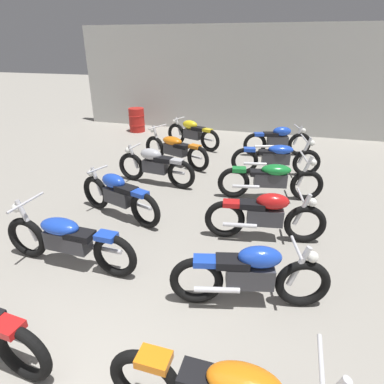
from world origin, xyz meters
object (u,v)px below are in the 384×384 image
(motorcycle_left_row_1, at_px, (67,239))
(motorcycle_right_row_4, at_px, (276,157))
(motorcycle_left_row_5, at_px, (192,133))
(motorcycle_right_row_2, at_px, (266,215))
(oil_drum, at_px, (137,120))
(motorcycle_left_row_3, at_px, (155,165))
(motorcycle_right_row_5, at_px, (278,140))
(motorcycle_left_row_2, at_px, (118,195))
(motorcycle_left_row_4, at_px, (175,149))
(motorcycle_right_row_1, at_px, (251,274))
(motorcycle_right_row_3, at_px, (271,179))

(motorcycle_left_row_1, bearing_deg, motorcycle_right_row_4, 59.74)
(motorcycle_left_row_5, distance_m, motorcycle_right_row_2, 5.41)
(motorcycle_left_row_1, distance_m, oil_drum, 8.04)
(motorcycle_left_row_3, height_order, motorcycle_right_row_4, motorcycle_right_row_4)
(motorcycle_left_row_5, height_order, motorcycle_right_row_5, same)
(motorcycle_left_row_2, bearing_deg, oil_drum, 112.12)
(motorcycle_left_row_4, bearing_deg, motorcycle_right_row_1, -60.98)
(motorcycle_right_row_3, bearing_deg, motorcycle_left_row_5, 129.93)
(motorcycle_left_row_4, bearing_deg, motorcycle_left_row_2, -91.24)
(motorcycle_left_row_3, height_order, motorcycle_right_row_3, motorcycle_right_row_3)
(motorcycle_left_row_2, xyz_separation_m, motorcycle_right_row_3, (2.66, 1.60, -0.01))
(motorcycle_right_row_3, bearing_deg, motorcycle_right_row_2, -89.17)
(motorcycle_right_row_4, bearing_deg, motorcycle_left_row_5, 147.83)
(oil_drum, bearing_deg, motorcycle_right_row_5, -15.96)
(motorcycle_left_row_2, xyz_separation_m, motorcycle_left_row_5, (0.06, 4.70, 0.00))
(motorcycle_right_row_4, distance_m, oil_drum, 6.00)
(motorcycle_left_row_4, xyz_separation_m, motorcycle_left_row_5, (-0.01, 1.67, 0.01))
(motorcycle_right_row_1, height_order, motorcycle_right_row_5, same)
(motorcycle_left_row_2, xyz_separation_m, motorcycle_right_row_1, (2.63, -1.60, 0.00))
(motorcycle_left_row_1, height_order, motorcycle_right_row_2, motorcycle_left_row_1)
(motorcycle_left_row_1, distance_m, motorcycle_left_row_5, 6.25)
(oil_drum, bearing_deg, motorcycle_right_row_4, -30.55)
(motorcycle_right_row_1, bearing_deg, motorcycle_left_row_1, 178.96)
(motorcycle_left_row_1, xyz_separation_m, oil_drum, (-2.48, 7.64, -0.03))
(motorcycle_left_row_2, relative_size, motorcycle_right_row_1, 0.98)
(motorcycle_left_row_1, distance_m, motorcycle_right_row_2, 3.07)
(motorcycle_right_row_3, height_order, motorcycle_right_row_5, motorcycle_right_row_3)
(motorcycle_left_row_4, height_order, motorcycle_right_row_2, motorcycle_left_row_4)
(motorcycle_left_row_4, relative_size, motorcycle_right_row_3, 0.96)
(motorcycle_right_row_2, bearing_deg, motorcycle_left_row_2, 179.34)
(motorcycle_left_row_4, bearing_deg, motorcycle_right_row_3, -28.89)
(motorcycle_left_row_5, xyz_separation_m, motorcycle_right_row_2, (2.62, -4.73, 0.00))
(motorcycle_left_row_1, bearing_deg, motorcycle_right_row_3, 49.90)
(motorcycle_left_row_4, bearing_deg, oil_drum, 129.65)
(motorcycle_left_row_3, xyz_separation_m, motorcycle_right_row_1, (2.58, -3.26, 0.00))
(motorcycle_left_row_4, bearing_deg, motorcycle_left_row_3, -90.74)
(motorcycle_left_row_4, distance_m, oil_drum, 3.98)
(motorcycle_left_row_4, distance_m, motorcycle_right_row_1, 5.29)
(motorcycle_left_row_1, relative_size, motorcycle_left_row_2, 1.14)
(motorcycle_right_row_2, xyz_separation_m, oil_drum, (-5.16, 6.13, -0.03))
(motorcycle_left_row_3, height_order, motorcycle_left_row_4, motorcycle_left_row_4)
(motorcycle_left_row_1, distance_m, motorcycle_left_row_2, 1.55)
(motorcycle_left_row_3, xyz_separation_m, motorcycle_left_row_4, (0.02, 1.36, -0.01))
(motorcycle_right_row_3, bearing_deg, motorcycle_left_row_4, 151.11)
(motorcycle_left_row_3, distance_m, motorcycle_left_row_4, 1.36)
(motorcycle_left_row_1, height_order, motorcycle_right_row_1, motorcycle_left_row_1)
(motorcycle_left_row_5, relative_size, motorcycle_right_row_2, 0.96)
(motorcycle_right_row_1, height_order, motorcycle_right_row_2, same)
(motorcycle_left_row_1, bearing_deg, motorcycle_right_row_5, 66.85)
(motorcycle_left_row_4, xyz_separation_m, motorcycle_right_row_5, (2.58, 1.60, 0.01))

